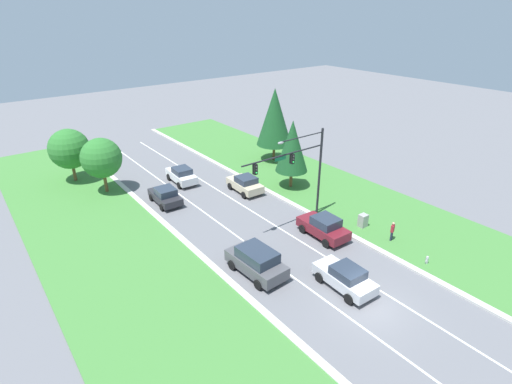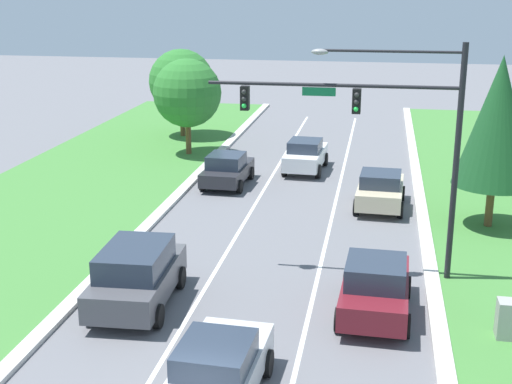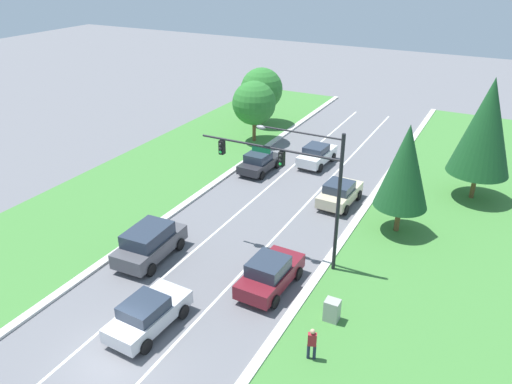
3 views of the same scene
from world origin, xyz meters
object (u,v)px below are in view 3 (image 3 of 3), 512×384
(pedestrian, at_px, (312,343))
(white_sedan, at_px, (317,155))
(conifer_far_right_tree, at_px, (405,167))
(silver_sedan, at_px, (148,314))
(charcoal_sedan, at_px, (259,162))
(champagne_sedan, at_px, (340,193))
(graphite_suv, at_px, (150,243))
(oak_far_left_tree, at_px, (262,89))
(conifer_near_right_tree, at_px, (486,127))
(utility_cabinet, at_px, (332,311))
(traffic_signal_mast, at_px, (297,174))
(burgundy_sedan, at_px, (270,273))
(oak_near_left_tree, at_px, (254,103))

(pedestrian, bearing_deg, white_sedan, -89.13)
(conifer_far_right_tree, bearing_deg, silver_sedan, -119.46)
(charcoal_sedan, bearing_deg, champagne_sedan, -15.91)
(graphite_suv, height_order, white_sedan, graphite_suv)
(champagne_sedan, relative_size, pedestrian, 2.51)
(charcoal_sedan, height_order, white_sedan, white_sedan)
(conifer_far_right_tree, xyz_separation_m, oak_far_left_tree, (-17.34, 15.22, -0.84))
(conifer_near_right_tree, bearing_deg, conifer_far_right_tree, -117.04)
(graphite_suv, height_order, utility_cabinet, graphite_suv)
(pedestrian, bearing_deg, silver_sedan, -7.39)
(white_sedan, bearing_deg, graphite_suv, -97.85)
(traffic_signal_mast, bearing_deg, silver_sedan, -113.19)
(silver_sedan, relative_size, graphite_suv, 0.93)
(charcoal_sedan, xyz_separation_m, silver_sedan, (3.87, -18.78, 0.04))
(traffic_signal_mast, bearing_deg, burgundy_sedan, -90.32)
(conifer_near_right_tree, bearing_deg, silver_sedan, -118.67)
(burgundy_sedan, distance_m, graphite_suv, 7.36)
(champagne_sedan, xyz_separation_m, conifer_far_right_tree, (4.45, -1.92, 3.59))
(traffic_signal_mast, bearing_deg, champagne_sedan, 89.80)
(oak_near_left_tree, bearing_deg, utility_cabinet, -53.73)
(silver_sedan, relative_size, burgundy_sedan, 0.98)
(conifer_near_right_tree, xyz_separation_m, oak_far_left_tree, (-20.99, 8.07, -1.77))
(conifer_near_right_tree, xyz_separation_m, oak_near_left_tree, (-19.26, 3.20, -1.73))
(pedestrian, bearing_deg, champagne_sedan, -95.37)
(utility_cabinet, xyz_separation_m, oak_near_left_tree, (-14.89, 20.28, 3.05))
(charcoal_sedan, bearing_deg, oak_far_left_tree, 118.36)
(silver_sedan, distance_m, oak_near_left_tree, 26.01)
(burgundy_sedan, relative_size, white_sedan, 1.02)
(white_sedan, bearing_deg, utility_cabinet, -63.41)
(utility_cabinet, bearing_deg, conifer_near_right_tree, 75.62)
(traffic_signal_mast, bearing_deg, oak_far_left_tree, 121.38)
(champagne_sedan, distance_m, oak_far_left_tree, 18.73)
(oak_far_left_tree, bearing_deg, charcoal_sedan, -63.80)
(conifer_near_right_tree, bearing_deg, graphite_suv, -132.74)
(graphite_suv, bearing_deg, pedestrian, -18.26)
(traffic_signal_mast, bearing_deg, conifer_far_right_tree, 52.65)
(burgundy_sedan, xyz_separation_m, utility_cabinet, (3.77, -0.96, -0.31))
(utility_cabinet, bearing_deg, pedestrian, -88.26)
(burgundy_sedan, bearing_deg, oak_near_left_tree, 121.81)
(oak_near_left_tree, height_order, conifer_far_right_tree, conifer_far_right_tree)
(utility_cabinet, height_order, conifer_far_right_tree, conifer_far_right_tree)
(oak_near_left_tree, xyz_separation_m, oak_far_left_tree, (-1.72, 4.87, -0.04))
(utility_cabinet, xyz_separation_m, conifer_far_right_tree, (0.73, 9.93, 3.85))
(champagne_sedan, xyz_separation_m, conifer_near_right_tree, (8.10, 5.24, 4.52))
(charcoal_sedan, xyz_separation_m, graphite_suv, (0.17, -13.98, 0.22))
(graphite_suv, height_order, conifer_far_right_tree, conifer_far_right_tree)
(pedestrian, xyz_separation_m, conifer_far_right_tree, (0.64, 12.73, 3.51))
(champagne_sedan, bearing_deg, conifer_near_right_tree, 35.52)
(charcoal_sedan, distance_m, oak_far_left_tree, 12.41)
(champagne_sedan, bearing_deg, burgundy_sedan, -87.60)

